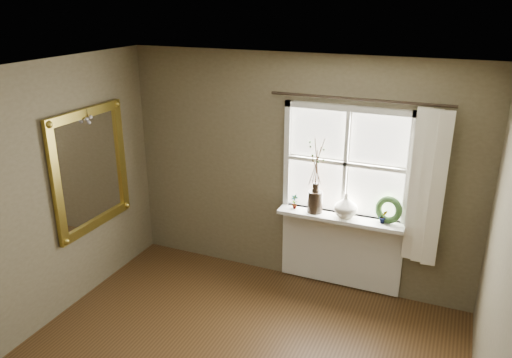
{
  "coord_description": "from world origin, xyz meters",
  "views": [
    {
      "loc": [
        1.62,
        -2.73,
        3.14
      ],
      "look_at": [
        -0.19,
        1.55,
        1.43
      ],
      "focal_mm": 35.0,
      "sensor_mm": 36.0,
      "label": 1
    }
  ],
  "objects_px": {
    "wreath": "(388,212)",
    "gilt_mirror": "(91,169)",
    "dark_jug": "(315,202)",
    "cream_vase": "(346,206)"
  },
  "relations": [
    {
      "from": "cream_vase",
      "to": "gilt_mirror",
      "type": "height_order",
      "value": "gilt_mirror"
    },
    {
      "from": "dark_jug",
      "to": "gilt_mirror",
      "type": "height_order",
      "value": "gilt_mirror"
    },
    {
      "from": "dark_jug",
      "to": "cream_vase",
      "type": "relative_size",
      "value": 0.93
    },
    {
      "from": "dark_jug",
      "to": "wreath",
      "type": "bearing_deg",
      "value": 2.95
    },
    {
      "from": "dark_jug",
      "to": "wreath",
      "type": "distance_m",
      "value": 0.78
    },
    {
      "from": "cream_vase",
      "to": "wreath",
      "type": "height_order",
      "value": "wreath"
    },
    {
      "from": "dark_jug",
      "to": "gilt_mirror",
      "type": "xyz_separation_m",
      "value": [
        -2.23,
        -0.91,
        0.36
      ]
    },
    {
      "from": "dark_jug",
      "to": "wreath",
      "type": "height_order",
      "value": "wreath"
    },
    {
      "from": "wreath",
      "to": "gilt_mirror",
      "type": "distance_m",
      "value": 3.17
    },
    {
      "from": "wreath",
      "to": "gilt_mirror",
      "type": "height_order",
      "value": "gilt_mirror"
    }
  ]
}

